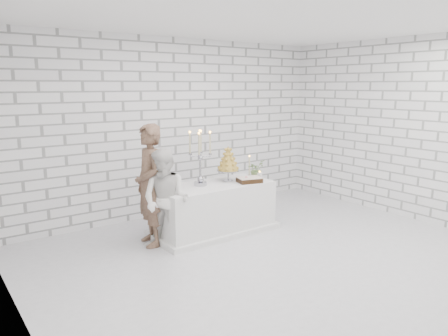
# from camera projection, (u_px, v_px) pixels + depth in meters

# --- Properties ---
(ground) EXTENTS (6.00, 5.00, 0.01)m
(ground) POSITION_uv_depth(u_px,v_px,m) (272.00, 256.00, 5.64)
(ground) COLOR silver
(ground) RESTS_ON ground
(ceiling) EXTENTS (6.00, 5.00, 0.01)m
(ceiling) POSITION_uv_depth(u_px,v_px,m) (277.00, 18.00, 5.07)
(ceiling) COLOR white
(ceiling) RESTS_ON ground
(wall_back) EXTENTS (6.00, 0.01, 3.00)m
(wall_back) POSITION_uv_depth(u_px,v_px,m) (175.00, 127.00, 7.34)
(wall_back) COLOR white
(wall_back) RESTS_ON ground
(wall_left) EXTENTS (0.01, 5.00, 3.00)m
(wall_left) POSITION_uv_depth(u_px,v_px,m) (14.00, 171.00, 3.62)
(wall_left) COLOR white
(wall_left) RESTS_ON ground
(wall_right) EXTENTS (0.01, 5.00, 3.00)m
(wall_right) POSITION_uv_depth(u_px,v_px,m) (408.00, 129.00, 7.10)
(wall_right) COLOR white
(wall_right) RESTS_ON ground
(cake_table) EXTENTS (1.80, 0.80, 0.75)m
(cake_table) POSITION_uv_depth(u_px,v_px,m) (214.00, 208.00, 6.49)
(cake_table) COLOR white
(cake_table) RESTS_ON ground
(groom) EXTENTS (0.50, 0.68, 1.71)m
(groom) POSITION_uv_depth(u_px,v_px,m) (150.00, 185.00, 5.90)
(groom) COLOR brown
(groom) RESTS_ON ground
(bride) EXTENTS (0.82, 0.86, 1.39)m
(bride) POSITION_uv_depth(u_px,v_px,m) (166.00, 200.00, 5.72)
(bride) COLOR white
(bride) RESTS_ON ground
(candelabra) EXTENTS (0.38, 0.38, 0.83)m
(candelabra) POSITION_uv_depth(u_px,v_px,m) (200.00, 158.00, 6.27)
(candelabra) COLOR #9C9CA6
(candelabra) RESTS_ON cake_table
(croquembouche) EXTENTS (0.45, 0.45, 0.55)m
(croquembouche) POSITION_uv_depth(u_px,v_px,m) (228.00, 164.00, 6.60)
(croquembouche) COLOR olive
(croquembouche) RESTS_ON cake_table
(chocolate_cake) EXTENTS (0.40, 0.33, 0.08)m
(chocolate_cake) POSITION_uv_depth(u_px,v_px,m) (249.00, 180.00, 6.54)
(chocolate_cake) COLOR black
(chocolate_cake) RESTS_ON cake_table
(pillar_candle) EXTENTS (0.08, 0.08, 0.12)m
(pillar_candle) POSITION_uv_depth(u_px,v_px,m) (259.00, 176.00, 6.73)
(pillar_candle) COLOR white
(pillar_candle) RESTS_ON cake_table
(extra_taper) EXTENTS (0.07, 0.07, 0.32)m
(extra_taper) POSITION_uv_depth(u_px,v_px,m) (249.00, 166.00, 6.98)
(extra_taper) COLOR #C2B98C
(extra_taper) RESTS_ON cake_table
(flowers) EXTENTS (0.34, 0.31, 0.30)m
(flowers) POSITION_uv_depth(u_px,v_px,m) (256.00, 169.00, 6.79)
(flowers) COLOR #4A793E
(flowers) RESTS_ON cake_table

